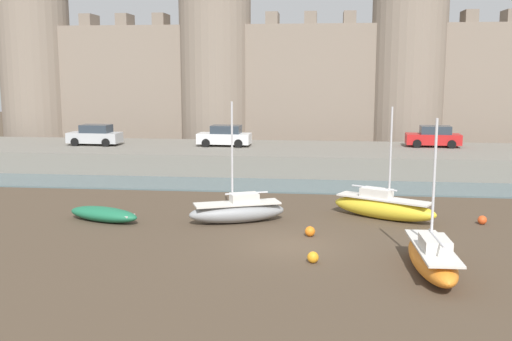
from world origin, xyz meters
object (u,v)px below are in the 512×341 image
at_px(sailboat_foreground_centre, 432,258).
at_px(mooring_buoy_mid_mud, 482,220).
at_px(rowboat_near_channel_left, 104,214).
at_px(sailboat_near_channel_right, 383,207).
at_px(mooring_buoy_near_channel, 313,257).
at_px(car_quay_centre_west, 95,135).
at_px(car_quay_east, 225,136).
at_px(car_quay_west, 434,137).
at_px(mooring_buoy_near_shore, 310,231).
at_px(sailboat_foreground_left, 238,211).

xyz_separation_m(sailboat_foreground_centre, mooring_buoy_mid_mud, (3.71, 7.63, -0.39)).
height_order(rowboat_near_channel_left, sailboat_near_channel_right, sailboat_near_channel_right).
distance_m(sailboat_foreground_centre, rowboat_near_channel_left, 16.06).
relative_size(rowboat_near_channel_left, sailboat_near_channel_right, 0.73).
xyz_separation_m(mooring_buoy_mid_mud, mooring_buoy_near_channel, (-8.09, -6.89, 0.01)).
height_order(mooring_buoy_mid_mud, mooring_buoy_near_channel, mooring_buoy_near_channel).
bearing_deg(car_quay_centre_west, mooring_buoy_mid_mud, -31.67).
distance_m(car_quay_centre_west, car_quay_east, 10.29).
distance_m(sailboat_foreground_centre, car_quay_west, 25.80).
bearing_deg(car_quay_centre_west, car_quay_east, 2.84).
relative_size(rowboat_near_channel_left, mooring_buoy_mid_mud, 9.46).
distance_m(rowboat_near_channel_left, mooring_buoy_near_channel, 11.77).
bearing_deg(mooring_buoy_mid_mud, mooring_buoy_near_shore, -159.50).
relative_size(sailboat_foreground_left, sailboat_near_channel_right, 1.05).
bearing_deg(sailboat_foreground_centre, sailboat_foreground_left, 140.81).
relative_size(sailboat_foreground_left, car_quay_east, 1.43).
bearing_deg(sailboat_foreground_left, sailboat_foreground_centre, -39.19).
bearing_deg(mooring_buoy_mid_mud, mooring_buoy_near_channel, -139.56).
distance_m(sailboat_foreground_centre, sailboat_near_channel_right, 8.30).
bearing_deg(car_quay_east, mooring_buoy_near_shore, -69.91).
height_order(mooring_buoy_near_shore, car_quay_east, car_quay_east).
distance_m(rowboat_near_channel_left, mooring_buoy_mid_mud, 18.62).
relative_size(mooring_buoy_mid_mud, mooring_buoy_near_channel, 0.97).
relative_size(sailboat_near_channel_right, mooring_buoy_near_channel, 12.54).
bearing_deg(car_quay_centre_west, sailboat_foreground_centre, -46.89).
bearing_deg(rowboat_near_channel_left, sailboat_foreground_left, 4.76).
relative_size(mooring_buoy_near_shore, car_quay_centre_west, 0.11).
bearing_deg(sailboat_foreground_centre, rowboat_near_channel_left, 157.58).
xyz_separation_m(sailboat_foreground_centre, mooring_buoy_near_shore, (-4.58, 4.53, -0.37)).
xyz_separation_m(rowboat_near_channel_left, mooring_buoy_near_channel, (10.47, -5.38, -0.15)).
xyz_separation_m(sailboat_foreground_left, car_quay_west, (12.57, 18.68, 1.79)).
distance_m(rowboat_near_channel_left, car_quay_east, 18.25).
xyz_separation_m(sailboat_foreground_centre, mooring_buoy_near_channel, (-4.37, 0.74, -0.38)).
bearing_deg(car_quay_centre_west, car_quay_west, 4.09).
bearing_deg(car_quay_east, sailboat_foreground_centre, -64.01).
height_order(rowboat_near_channel_left, car_quay_centre_west, car_quay_centre_west).
distance_m(sailboat_near_channel_right, mooring_buoy_near_shore, 5.17).
bearing_deg(car_quay_west, car_quay_east, -175.12).
bearing_deg(sailboat_foreground_left, mooring_buoy_near_channel, -57.27).
distance_m(sailboat_foreground_left, sailboat_near_channel_right, 7.36).
bearing_deg(mooring_buoy_near_shore, sailboat_foreground_left, 149.30).
relative_size(rowboat_near_channel_left, car_quay_east, 0.99).
xyz_separation_m(rowboat_near_channel_left, sailboat_near_channel_right, (13.84, 2.12, 0.25)).
bearing_deg(car_quay_west, sailboat_foreground_centre, -99.81).
bearing_deg(sailboat_foreground_centre, mooring_buoy_mid_mud, 64.07).
height_order(sailboat_foreground_left, rowboat_near_channel_left, sailboat_foreground_left).
relative_size(sailboat_foreground_left, car_quay_centre_west, 1.43).
distance_m(sailboat_foreground_centre, sailboat_foreground_left, 10.57).
distance_m(rowboat_near_channel_left, car_quay_centre_west, 18.87).
height_order(mooring_buoy_near_channel, car_quay_west, car_quay_west).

